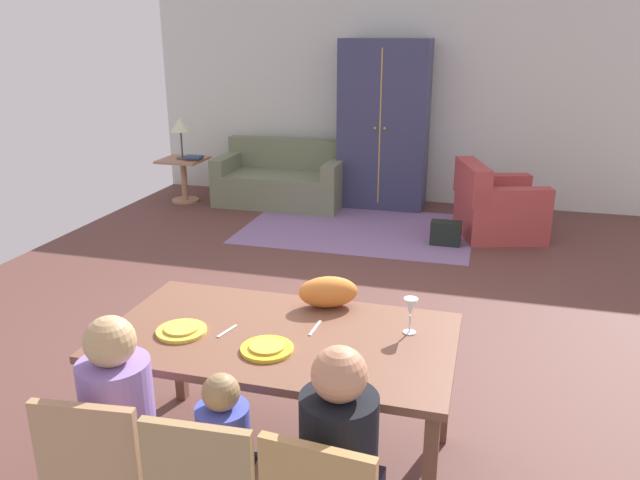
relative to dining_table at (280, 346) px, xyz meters
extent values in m
cube|color=brown|center=(-0.21, 2.23, -0.70)|extent=(6.84, 6.74, 0.02)
cube|color=silver|center=(-0.21, 5.65, 0.66)|extent=(6.84, 0.10, 2.70)
cube|color=brown|center=(0.00, 0.00, 0.05)|extent=(1.72, 0.95, 0.04)
cube|color=brown|center=(-0.80, -0.42, -0.33)|extent=(0.06, 0.06, 0.72)
cube|color=brown|center=(-0.80, 0.42, -0.33)|extent=(0.06, 0.06, 0.72)
cube|color=brown|center=(0.80, 0.42, -0.33)|extent=(0.06, 0.06, 0.72)
cylinder|color=yellow|center=(-0.47, -0.12, 0.08)|extent=(0.25, 0.25, 0.02)
cylinder|color=gold|center=(-0.47, -0.12, 0.10)|extent=(0.17, 0.17, 0.01)
cylinder|color=yellow|center=(0.00, -0.18, 0.08)|extent=(0.25, 0.25, 0.02)
cylinder|color=gold|center=(0.00, -0.18, 0.10)|extent=(0.17, 0.17, 0.01)
cylinder|color=silver|center=(0.62, 0.18, 0.07)|extent=(0.06, 0.06, 0.01)
cylinder|color=silver|center=(0.62, 0.18, 0.12)|extent=(0.01, 0.01, 0.09)
cone|color=silver|center=(0.62, 0.18, 0.21)|extent=(0.07, 0.07, 0.09)
cube|color=silver|center=(-0.26, -0.05, 0.07)|extent=(0.05, 0.15, 0.01)
cube|color=silver|center=(0.15, 0.10, 0.07)|extent=(0.02, 0.17, 0.01)
cube|color=#AB7F58|center=(-0.47, -0.76, -0.26)|extent=(0.46, 0.46, 0.04)
cube|color=#AB7F58|center=(-0.45, -0.94, -0.03)|extent=(0.42, 0.09, 0.42)
cylinder|color=#8E70C0|center=(-0.47, -0.70, -0.01)|extent=(0.30, 0.30, 0.46)
sphere|color=tan|center=(-0.47, -0.70, 0.32)|extent=(0.21, 0.21, 0.21)
cube|color=#9E7D51|center=(0.01, -0.95, -0.03)|extent=(0.42, 0.06, 0.42)
cylinder|color=#404DBE|center=(0.00, -0.70, -0.07)|extent=(0.22, 0.22, 0.33)
sphere|color=#93754E|center=(0.00, -0.70, 0.16)|extent=(0.15, 0.15, 0.15)
cylinder|color=black|center=(0.47, -0.70, -0.01)|extent=(0.30, 0.30, 0.46)
sphere|color=tan|center=(0.47, -0.70, 0.32)|extent=(0.21, 0.21, 0.21)
ellipsoid|color=orange|center=(0.15, 0.38, 0.16)|extent=(0.36, 0.26, 0.17)
cube|color=slate|center=(-0.48, 4.15, -0.68)|extent=(2.60, 1.80, 0.01)
cube|color=#6D7558|center=(-1.69, 4.95, -0.48)|extent=(1.65, 0.84, 0.42)
cube|color=#6D7558|center=(-1.69, 5.29, -0.07)|extent=(1.65, 0.20, 0.40)
cube|color=#6D7558|center=(-2.43, 4.95, -0.17)|extent=(0.18, 0.84, 0.20)
cube|color=#6D7558|center=(-0.95, 4.95, -0.17)|extent=(0.18, 0.84, 0.20)
cube|color=#A8403F|center=(1.09, 4.35, -0.48)|extent=(1.05, 1.06, 0.42)
cube|color=#A8403F|center=(0.77, 4.25, -0.07)|extent=(0.44, 0.87, 0.40)
cube|color=#A8403F|center=(1.19, 4.03, -0.17)|extent=(0.86, 0.42, 0.20)
cube|color=#A8403F|center=(0.99, 4.67, -0.17)|extent=(0.86, 0.42, 0.20)
cube|color=#35385A|center=(-0.40, 5.26, 0.36)|extent=(1.10, 0.56, 2.10)
cube|color=gold|center=(-0.40, 4.97, 0.36)|extent=(0.02, 0.01, 1.89)
sphere|color=gold|center=(-0.46, 4.97, 0.36)|extent=(0.04, 0.04, 0.04)
sphere|color=gold|center=(-0.34, 4.97, 0.36)|extent=(0.04, 0.04, 0.04)
cube|color=#AB795A|center=(-2.99, 4.75, -0.12)|extent=(0.56, 0.56, 0.03)
cylinder|color=#AB795A|center=(-2.99, 4.75, -0.41)|extent=(0.08, 0.08, 0.55)
cylinder|color=#AB795A|center=(-2.99, 4.75, -0.67)|extent=(0.36, 0.36, 0.03)
cylinder|color=#434A40|center=(-2.99, 4.75, -0.10)|extent=(0.16, 0.16, 0.02)
cylinder|color=#434A40|center=(-2.99, 4.75, 0.08)|extent=(0.02, 0.02, 0.34)
cone|color=beige|center=(-2.99, 4.75, 0.34)|extent=(0.26, 0.26, 0.18)
cube|color=#933537|center=(-2.83, 4.74, -0.09)|extent=(0.22, 0.16, 0.03)
cube|color=navy|center=(-2.80, 4.70, -0.07)|extent=(0.22, 0.16, 0.03)
cube|color=black|center=(0.54, 3.85, -0.56)|extent=(0.32, 0.16, 0.26)
camera|label=1|loc=(0.93, -2.63, 1.50)|focal=35.03mm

